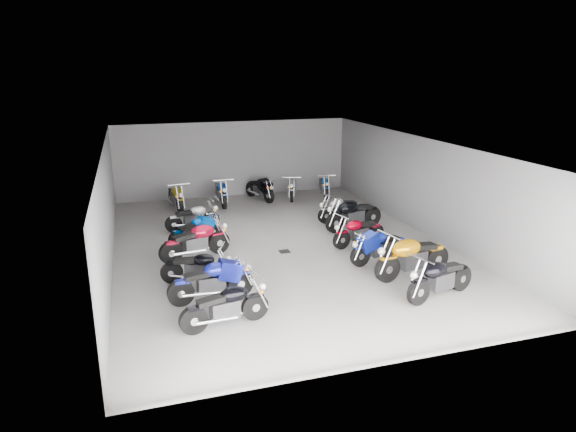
% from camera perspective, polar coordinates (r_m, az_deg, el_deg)
% --- Properties ---
extents(ground, '(14.00, 14.00, 0.00)m').
position_cam_1_polar(ground, '(16.16, -0.90, -3.39)').
color(ground, '#9D9B95').
rests_on(ground, ground).
extents(wall_back, '(10.00, 0.10, 3.20)m').
position_cam_1_polar(wall_back, '(22.35, -6.02, 6.32)').
color(wall_back, slate).
rests_on(wall_back, ground).
extents(wall_left, '(0.10, 14.00, 3.20)m').
position_cam_1_polar(wall_left, '(15.12, -19.43, 0.62)').
color(wall_left, slate).
rests_on(wall_left, ground).
extents(wall_right, '(0.10, 14.00, 3.20)m').
position_cam_1_polar(wall_right, '(17.72, 14.81, 3.23)').
color(wall_right, slate).
rests_on(wall_right, ground).
extents(ceiling, '(10.00, 14.00, 0.04)m').
position_cam_1_polar(ceiling, '(15.38, -0.96, 7.98)').
color(ceiling, black).
rests_on(ceiling, wall_back).
extents(drain_grate, '(0.32, 0.32, 0.01)m').
position_cam_1_polar(drain_grate, '(15.71, -0.39, -3.96)').
color(drain_grate, black).
rests_on(drain_grate, ground).
extents(motorcycle_left_a, '(2.02, 0.53, 0.89)m').
position_cam_1_polar(motorcycle_left_a, '(11.30, -6.90, -9.86)').
color(motorcycle_left_a, black).
rests_on(motorcycle_left_a, ground).
extents(motorcycle_left_b, '(2.11, 0.46, 0.93)m').
position_cam_1_polar(motorcycle_left_b, '(12.51, -8.43, -7.13)').
color(motorcycle_left_b, black).
rests_on(motorcycle_left_b, ground).
extents(motorcycle_left_c, '(1.83, 0.79, 0.84)m').
position_cam_1_polar(motorcycle_left_c, '(13.50, -10.02, -5.64)').
color(motorcycle_left_c, black).
rests_on(motorcycle_left_c, ground).
extents(motorcycle_left_d, '(2.15, 0.82, 0.97)m').
position_cam_1_polar(motorcycle_left_d, '(15.25, -10.18, -2.76)').
color(motorcycle_left_d, black).
rests_on(motorcycle_left_d, ground).
extents(motorcycle_left_e, '(1.75, 0.83, 0.81)m').
position_cam_1_polar(motorcycle_left_e, '(16.52, -10.22, -1.59)').
color(motorcycle_left_e, black).
rests_on(motorcycle_left_e, ground).
extents(motorcycle_left_f, '(1.90, 0.44, 0.84)m').
position_cam_1_polar(motorcycle_left_f, '(17.91, -10.49, -0.14)').
color(motorcycle_left_f, black).
rests_on(motorcycle_left_f, ground).
extents(motorcycle_right_a, '(2.12, 0.73, 0.95)m').
position_cam_1_polar(motorcycle_right_a, '(13.05, 16.52, -6.60)').
color(motorcycle_right_a, black).
rests_on(motorcycle_right_a, ground).
extents(motorcycle_right_b, '(2.38, 0.62, 1.05)m').
position_cam_1_polar(motorcycle_right_b, '(14.10, 13.62, -4.38)').
color(motorcycle_right_b, black).
rests_on(motorcycle_right_b, ground).
extents(motorcycle_right_c, '(2.01, 0.54, 0.89)m').
position_cam_1_polar(motorcycle_right_c, '(14.95, 10.16, -3.34)').
color(motorcycle_right_c, black).
rests_on(motorcycle_right_c, ground).
extents(motorcycle_right_d, '(1.91, 0.59, 0.85)m').
position_cam_1_polar(motorcycle_right_d, '(16.25, 7.82, -1.70)').
color(motorcycle_right_d, black).
rests_on(motorcycle_right_d, ground).
extents(motorcycle_right_e, '(2.25, 0.67, 1.00)m').
position_cam_1_polar(motorcycle_right_e, '(17.81, 7.25, 0.20)').
color(motorcycle_right_e, black).
rests_on(motorcycle_right_e, ground).
extents(motorcycle_right_f, '(1.94, 0.54, 0.86)m').
position_cam_1_polar(motorcycle_right_f, '(18.74, 5.88, 0.82)').
color(motorcycle_right_f, black).
rests_on(motorcycle_right_f, ground).
extents(motorcycle_back_b, '(0.49, 2.15, 0.95)m').
position_cam_1_polar(motorcycle_back_b, '(20.60, -12.36, 2.08)').
color(motorcycle_back_b, black).
rests_on(motorcycle_back_b, ground).
extents(motorcycle_back_c, '(0.43, 2.16, 0.95)m').
position_cam_1_polar(motorcycle_back_c, '(21.08, -7.43, 2.66)').
color(motorcycle_back_c, black).
rests_on(motorcycle_back_c, ground).
extents(motorcycle_back_d, '(0.76, 1.97, 0.89)m').
position_cam_1_polar(motorcycle_back_d, '(21.68, -3.12, 3.07)').
color(motorcycle_back_d, black).
rests_on(motorcycle_back_d, ground).
extents(motorcycle_back_e, '(0.77, 1.88, 0.86)m').
position_cam_1_polar(motorcycle_back_e, '(21.88, 0.48, 3.16)').
color(motorcycle_back_e, black).
rests_on(motorcycle_back_e, ground).
extents(motorcycle_back_f, '(0.59, 1.94, 0.86)m').
position_cam_1_polar(motorcycle_back_f, '(22.30, 4.03, 3.38)').
color(motorcycle_back_f, black).
rests_on(motorcycle_back_f, ground).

